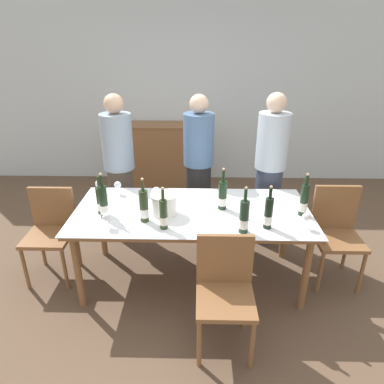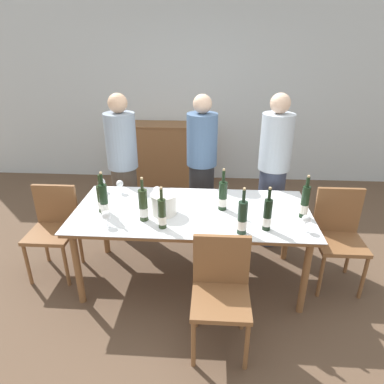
{
  "view_description": "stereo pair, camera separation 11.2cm",
  "coord_description": "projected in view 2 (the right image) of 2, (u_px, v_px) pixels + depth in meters",
  "views": [
    {
      "loc": [
        0.06,
        -2.72,
        2.17
      ],
      "look_at": [
        0.0,
        0.0,
        0.93
      ],
      "focal_mm": 32.0,
      "sensor_mm": 36.0,
      "label": 1
    },
    {
      "loc": [
        0.17,
        -2.71,
        2.17
      ],
      "look_at": [
        0.0,
        0.0,
        0.93
      ],
      "focal_mm": 32.0,
      "sensor_mm": 36.0,
      "label": 2
    }
  ],
  "objects": [
    {
      "name": "wine_bottle_5",
      "position": [
        223.0,
        196.0,
        3.03
      ],
      "size": [
        0.08,
        0.08,
        0.39
      ],
      "color": "black",
      "rests_on": "dining_table"
    },
    {
      "name": "wine_bottle_1",
      "position": [
        143.0,
        206.0,
        2.85
      ],
      "size": [
        0.08,
        0.08,
        0.39
      ],
      "color": "#28381E",
      "rests_on": "dining_table"
    },
    {
      "name": "wine_bottle_3",
      "position": [
        267.0,
        215.0,
        2.71
      ],
      "size": [
        0.07,
        0.07,
        0.37
      ],
      "color": "black",
      "rests_on": "dining_table"
    },
    {
      "name": "person_guest_right",
      "position": [
        273.0,
        173.0,
        3.64
      ],
      "size": [
        0.33,
        0.33,
        1.67
      ],
      "color": "#383F56",
      "rests_on": "ground_plane"
    },
    {
      "name": "ground_plane",
      "position": [
        192.0,
        278.0,
        3.37
      ],
      "size": [
        12.0,
        12.0,
        0.0
      ],
      "primitive_type": "plane",
      "color": "brown"
    },
    {
      "name": "wine_glass_2",
      "position": [
        107.0,
        216.0,
        2.77
      ],
      "size": [
        0.08,
        0.08,
        0.14
      ],
      "color": "white",
      "rests_on": "dining_table"
    },
    {
      "name": "ice_bucket",
      "position": [
        164.0,
        203.0,
        2.97
      ],
      "size": [
        0.23,
        0.23,
        0.19
      ],
      "color": "white",
      "rests_on": "dining_table"
    },
    {
      "name": "sideboard_cabinet",
      "position": [
        170.0,
        154.0,
        5.38
      ],
      "size": [
        1.2,
        0.46,
        0.96
      ],
      "color": "brown",
      "rests_on": "ground_plane"
    },
    {
      "name": "wine_bottle_7",
      "position": [
        102.0,
        199.0,
        3.0
      ],
      "size": [
        0.08,
        0.08,
        0.35
      ],
      "color": "#28381E",
      "rests_on": "dining_table"
    },
    {
      "name": "wine_glass_3",
      "position": [
        120.0,
        184.0,
        3.37
      ],
      "size": [
        0.07,
        0.07,
        0.13
      ],
      "color": "white",
      "rests_on": "dining_table"
    },
    {
      "name": "back_wall",
      "position": [
        203.0,
        91.0,
        5.24
      ],
      "size": [
        8.0,
        0.1,
        2.8
      ],
      "color": "silver",
      "rests_on": "ground_plane"
    },
    {
      "name": "wine_bottle_2",
      "position": [
        242.0,
        218.0,
        2.66
      ],
      "size": [
        0.08,
        0.08,
        0.39
      ],
      "color": "#1E3323",
      "rests_on": "dining_table"
    },
    {
      "name": "wine_glass_1",
      "position": [
        157.0,
        191.0,
        3.17
      ],
      "size": [
        0.09,
        0.09,
        0.16
      ],
      "color": "white",
      "rests_on": "dining_table"
    },
    {
      "name": "chair_near_front",
      "position": [
        221.0,
        286.0,
        2.5
      ],
      "size": [
        0.42,
        0.42,
        0.87
      ],
      "color": "brown",
      "rests_on": "ground_plane"
    },
    {
      "name": "wine_bottle_6",
      "position": [
        305.0,
        203.0,
        2.89
      ],
      "size": [
        0.07,
        0.07,
        0.38
      ],
      "color": "black",
      "rests_on": "dining_table"
    },
    {
      "name": "person_guest_left",
      "position": [
        202.0,
        169.0,
        3.8
      ],
      "size": [
        0.33,
        0.33,
        1.64
      ],
      "color": "#262628",
      "rests_on": "ground_plane"
    },
    {
      "name": "person_host",
      "position": [
        123.0,
        169.0,
        3.79
      ],
      "size": [
        0.33,
        0.33,
        1.65
      ],
      "color": "#51473D",
      "rests_on": "ground_plane"
    },
    {
      "name": "chair_right_end",
      "position": [
        338.0,
        231.0,
        3.15
      ],
      "size": [
        0.42,
        0.42,
        0.92
      ],
      "color": "brown",
      "rests_on": "ground_plane"
    },
    {
      "name": "dining_table",
      "position": [
        192.0,
        216.0,
        3.09
      ],
      "size": [
        2.1,
        0.97,
        0.75
      ],
      "color": "brown",
      "rests_on": "ground_plane"
    },
    {
      "name": "wine_glass_0",
      "position": [
        102.0,
        183.0,
        3.4
      ],
      "size": [
        0.07,
        0.07,
        0.14
      ],
      "color": "white",
      "rests_on": "dining_table"
    },
    {
      "name": "wine_bottle_4",
      "position": [
        162.0,
        214.0,
        2.74
      ],
      "size": [
        0.07,
        0.07,
        0.36
      ],
      "color": "#28381E",
      "rests_on": "dining_table"
    },
    {
      "name": "wine_glass_4",
      "position": [
        306.0,
        220.0,
        2.7
      ],
      "size": [
        0.07,
        0.07,
        0.14
      ],
      "color": "white",
      "rests_on": "dining_table"
    },
    {
      "name": "chair_left_end",
      "position": [
        54.0,
        224.0,
        3.31
      ],
      "size": [
        0.42,
        0.42,
        0.87
      ],
      "color": "brown",
      "rests_on": "ground_plane"
    },
    {
      "name": "wine_bottle_0",
      "position": [
        104.0,
        201.0,
        2.91
      ],
      "size": [
        0.07,
        0.07,
        0.41
      ],
      "color": "black",
      "rests_on": "dining_table"
    }
  ]
}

